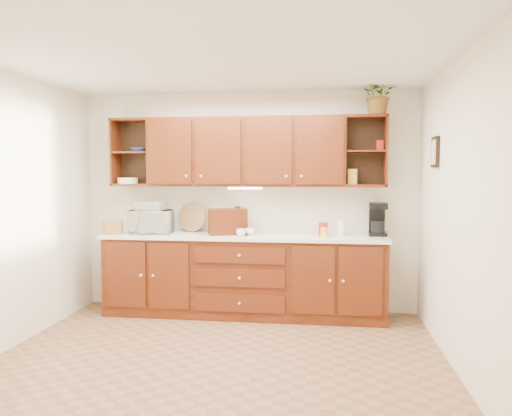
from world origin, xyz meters
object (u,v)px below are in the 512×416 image
(microwave, at_px, (151,221))
(coffee_maker, at_px, (378,220))
(bread_box, at_px, (228,221))
(potted_plant, at_px, (379,95))

(microwave, height_order, coffee_maker, coffee_maker)
(bread_box, distance_m, potted_plant, 2.21)
(microwave, distance_m, potted_plant, 2.98)
(microwave, relative_size, potted_plant, 1.13)
(microwave, bearing_deg, coffee_maker, -4.69)
(microwave, xyz_separation_m, coffee_maker, (2.63, 0.13, 0.04))
(microwave, bearing_deg, potted_plant, -6.08)
(microwave, height_order, bread_box, bread_box)
(coffee_maker, bearing_deg, microwave, -174.75)
(coffee_maker, xyz_separation_m, potted_plant, (-0.01, -0.06, 1.39))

